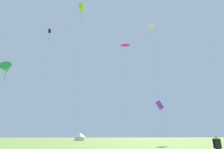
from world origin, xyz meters
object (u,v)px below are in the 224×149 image
object	(u,v)px
kite_white_diamond	(151,28)
kite_magenta_parafoil	(125,45)
kite_black_parafoil	(50,31)
kite_purple_box	(160,105)
kite_green_delta	(6,69)
person_spectator	(218,149)
kite_lime_box	(82,7)
festival_tent_center	(80,136)

from	to	relation	value
kite_white_diamond	kite_magenta_parafoil	size ratio (longest dim) A/B	1.04
kite_black_parafoil	kite_purple_box	xyz separation A→B (m)	(30.18, -18.27, -27.79)
kite_green_delta	person_spectator	world-z (taller)	kite_green_delta
kite_purple_box	kite_magenta_parafoil	size ratio (longest dim) A/B	0.28
kite_lime_box	festival_tent_center	bearing A→B (deg)	89.02
kite_purple_box	kite_black_parafoil	bearing A→B (deg)	148.81
kite_lime_box	kite_magenta_parafoil	size ratio (longest dim) A/B	1.05
kite_black_parafoil	kite_green_delta	xyz separation A→B (m)	(-4.26, -17.01, -20.36)
kite_lime_box	person_spectator	xyz separation A→B (m)	(10.62, -30.30, -33.66)
person_spectator	festival_tent_center	world-z (taller)	festival_tent_center
kite_purple_box	kite_magenta_parafoil	distance (m)	32.05
kite_purple_box	kite_lime_box	bearing A→B (deg)	174.15
kite_white_diamond	festival_tent_center	xyz separation A→B (m)	(-20.84, 25.70, -32.09)
kite_lime_box	kite_white_diamond	size ratio (longest dim) A/B	1.01
kite_lime_box	kite_magenta_parafoil	world-z (taller)	kite_lime_box
kite_black_parafoil	kite_magenta_parafoil	distance (m)	27.19
kite_green_delta	person_spectator	bearing A→B (deg)	-48.56
kite_white_diamond	kite_purple_box	xyz separation A→B (m)	(-2.47, -7.80, -25.33)
kite_magenta_parafoil	kite_green_delta	xyz separation A→B (m)	(-31.28, -18.42, -17.66)
kite_green_delta	kite_white_diamond	bearing A→B (deg)	10.05
kite_lime_box	kite_magenta_parafoil	xyz separation A→B (m)	(15.74, 17.75, -1.11)
kite_white_diamond	person_spectator	xyz separation A→B (m)	(-10.76, -36.16, -32.78)
kite_lime_box	kite_white_diamond	distance (m)	22.19
kite_lime_box	kite_purple_box	world-z (taller)	kite_lime_box
kite_purple_box	person_spectator	size ratio (longest dim) A/B	5.42
kite_black_parafoil	festival_tent_center	distance (m)	39.56
kite_black_parafoil	kite_white_diamond	world-z (taller)	kite_black_parafoil
kite_lime_box	person_spectator	size ratio (longest dim) A/B	20.67
kite_lime_box	kite_white_diamond	xyz separation A→B (m)	(21.38, 5.87, -0.87)
person_spectator	festival_tent_center	bearing A→B (deg)	99.26
kite_purple_box	festival_tent_center	bearing A→B (deg)	118.73
kite_magenta_parafoil	person_spectator	bearing A→B (deg)	-96.08
kite_black_parafoil	kite_white_diamond	size ratio (longest dim) A/B	1.03
person_spectator	festival_tent_center	size ratio (longest dim) A/B	0.40
kite_white_diamond	kite_purple_box	size ratio (longest dim) A/B	3.79
kite_black_parafoil	kite_purple_box	bearing A→B (deg)	-31.19
kite_green_delta	festival_tent_center	distance (m)	38.72
kite_black_parafoil	kite_purple_box	size ratio (longest dim) A/B	3.91
kite_lime_box	person_spectator	distance (m)	46.51
kite_green_delta	kite_purple_box	bearing A→B (deg)	-2.10
kite_green_delta	festival_tent_center	size ratio (longest dim) A/B	4.06
kite_magenta_parafoil	festival_tent_center	size ratio (longest dim) A/B	7.95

